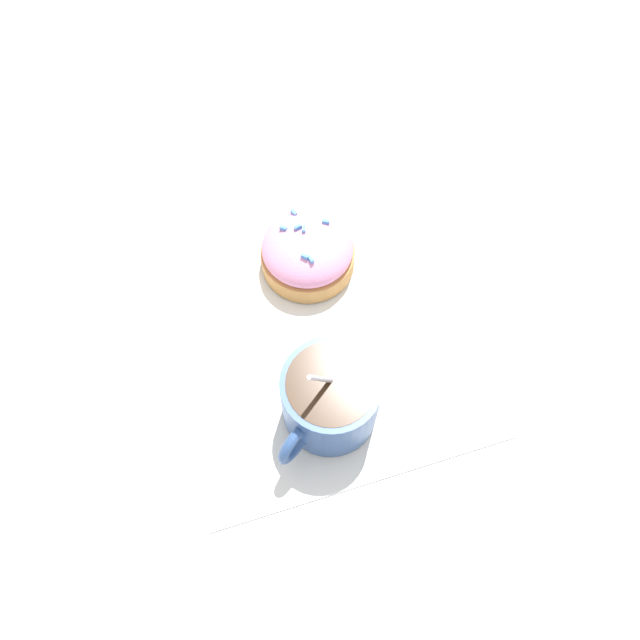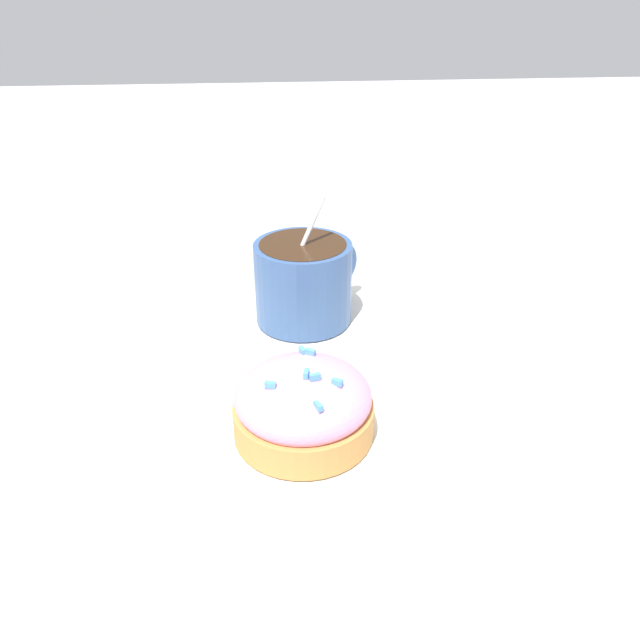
% 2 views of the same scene
% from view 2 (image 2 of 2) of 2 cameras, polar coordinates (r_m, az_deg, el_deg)
% --- Properties ---
extents(ground_plane, '(3.00, 3.00, 0.00)m').
position_cam_2_polar(ground_plane, '(0.50, -1.40, -4.59)').
color(ground_plane, '#B2B2B7').
extents(paper_napkin, '(0.32, 0.31, 0.00)m').
position_cam_2_polar(paper_napkin, '(0.50, -1.41, -4.45)').
color(paper_napkin, white).
rests_on(paper_napkin, ground_plane).
extents(coffee_cup, '(0.09, 0.10, 0.11)m').
position_cam_2_polar(coffee_cup, '(0.54, -1.44, 3.82)').
color(coffee_cup, '#335184').
rests_on(coffee_cup, paper_napkin).
extents(frosted_pastry, '(0.09, 0.09, 0.05)m').
position_cam_2_polar(frosted_pastry, '(0.42, -1.53, -7.75)').
color(frosted_pastry, '#C18442').
rests_on(frosted_pastry, paper_napkin).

